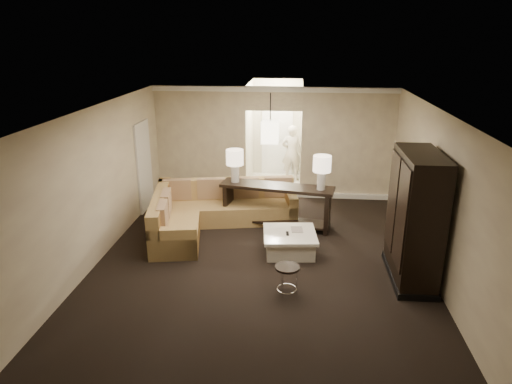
# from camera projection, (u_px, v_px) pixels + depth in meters

# --- Properties ---
(ground) EXTENTS (8.00, 8.00, 0.00)m
(ground) POSITION_uv_depth(u_px,v_px,m) (259.00, 270.00, 8.17)
(ground) COLOR black
(ground) RESTS_ON ground
(wall_back) EXTENTS (6.00, 0.04, 2.80)m
(wall_back) POSITION_uv_depth(u_px,v_px,m) (273.00, 143.00, 11.47)
(wall_back) COLOR beige
(wall_back) RESTS_ON ground
(wall_front) EXTENTS (6.00, 0.04, 2.80)m
(wall_front) POSITION_uv_depth(u_px,v_px,m) (219.00, 352.00, 3.95)
(wall_front) COLOR beige
(wall_front) RESTS_ON ground
(wall_left) EXTENTS (0.04, 8.00, 2.80)m
(wall_left) POSITION_uv_depth(u_px,v_px,m) (89.00, 191.00, 7.98)
(wall_left) COLOR beige
(wall_left) RESTS_ON ground
(wall_right) EXTENTS (0.04, 8.00, 2.80)m
(wall_right) POSITION_uv_depth(u_px,v_px,m) (442.00, 202.00, 7.44)
(wall_right) COLOR beige
(wall_right) RESTS_ON ground
(ceiling) EXTENTS (6.00, 8.00, 0.02)m
(ceiling) POSITION_uv_depth(u_px,v_px,m) (260.00, 114.00, 7.25)
(ceiling) COLOR silver
(ceiling) RESTS_ON wall_back
(crown_molding) EXTENTS (6.00, 0.10, 0.12)m
(crown_molding) POSITION_uv_depth(u_px,v_px,m) (274.00, 89.00, 10.99)
(crown_molding) COLOR white
(crown_molding) RESTS_ON wall_back
(baseboard) EXTENTS (6.00, 0.10, 0.12)m
(baseboard) POSITION_uv_depth(u_px,v_px,m) (273.00, 194.00, 11.86)
(baseboard) COLOR white
(baseboard) RESTS_ON ground
(side_door) EXTENTS (0.05, 0.90, 2.10)m
(side_door) POSITION_uv_depth(u_px,v_px,m) (144.00, 166.00, 10.72)
(side_door) COLOR white
(side_door) RESTS_ON ground
(foyer) EXTENTS (1.44, 2.02, 2.80)m
(foyer) POSITION_uv_depth(u_px,v_px,m) (276.00, 136.00, 12.76)
(foyer) COLOR beige
(foyer) RESTS_ON ground
(sectional_sofa) EXTENTS (3.18, 2.85, 0.91)m
(sectional_sofa) POSITION_uv_depth(u_px,v_px,m) (211.00, 211.00, 9.86)
(sectional_sofa) COLOR brown
(sectional_sofa) RESTS_ON ground
(coffee_table) EXTENTS (1.09, 1.09, 0.42)m
(coffee_table) POSITION_uv_depth(u_px,v_px,m) (290.00, 242.00, 8.78)
(coffee_table) COLOR white
(coffee_table) RESTS_ON ground
(console_table) EXTENTS (2.49, 0.98, 0.94)m
(console_table) POSITION_uv_depth(u_px,v_px,m) (277.00, 202.00, 9.85)
(console_table) COLOR black
(console_table) RESTS_ON ground
(armoire) EXTENTS (0.66, 1.54, 2.22)m
(armoire) POSITION_uv_depth(u_px,v_px,m) (414.00, 221.00, 7.58)
(armoire) COLOR black
(armoire) RESTS_ON ground
(drink_table) EXTENTS (0.40, 0.40, 0.50)m
(drink_table) POSITION_uv_depth(u_px,v_px,m) (287.00, 274.00, 7.30)
(drink_table) COLOR black
(drink_table) RESTS_ON ground
(table_lamp_left) EXTENTS (0.38, 0.38, 0.72)m
(table_lamp_left) POSITION_uv_depth(u_px,v_px,m) (235.00, 161.00, 9.81)
(table_lamp_left) COLOR silver
(table_lamp_left) RESTS_ON console_table
(table_lamp_right) EXTENTS (0.38, 0.38, 0.72)m
(table_lamp_right) POSITION_uv_depth(u_px,v_px,m) (322.00, 167.00, 9.33)
(table_lamp_right) COLOR silver
(table_lamp_right) RESTS_ON console_table
(pendant_light) EXTENTS (0.38, 0.38, 1.09)m
(pendant_light) POSITION_uv_depth(u_px,v_px,m) (270.00, 132.00, 10.07)
(pendant_light) COLOR black
(pendant_light) RESTS_ON ceiling
(person) EXTENTS (0.66, 0.46, 1.76)m
(person) POSITION_uv_depth(u_px,v_px,m) (292.00, 150.00, 12.94)
(person) COLOR beige
(person) RESTS_ON ground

